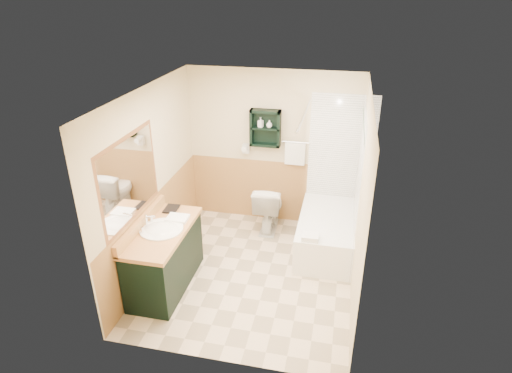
{
  "coord_description": "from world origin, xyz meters",
  "views": [
    {
      "loc": [
        1.04,
        -4.51,
        3.51
      ],
      "look_at": [
        0.02,
        0.2,
        1.18
      ],
      "focal_mm": 30.0,
      "sensor_mm": 36.0,
      "label": 1
    }
  ],
  "objects_px": {
    "hair_dryer": "(246,148)",
    "vanity_book": "(164,201)",
    "soap_bottle_a": "(261,125)",
    "vanity": "(165,258)",
    "wall_shelf": "(265,128)",
    "toilet": "(269,207)",
    "soap_bottle_b": "(269,125)",
    "bathtub": "(327,232)"
  },
  "relations": [
    {
      "from": "hair_dryer",
      "to": "soap_bottle_a",
      "type": "relative_size",
      "value": 1.64
    },
    {
      "from": "wall_shelf",
      "to": "soap_bottle_b",
      "type": "distance_m",
      "value": 0.08
    },
    {
      "from": "vanity",
      "to": "bathtub",
      "type": "distance_m",
      "value": 2.31
    },
    {
      "from": "vanity",
      "to": "vanity_book",
      "type": "xyz_separation_m",
      "value": [
        -0.17,
        0.49,
        0.53
      ]
    },
    {
      "from": "toilet",
      "to": "hair_dryer",
      "type": "bearing_deg",
      "value": -33.62
    },
    {
      "from": "hair_dryer",
      "to": "vanity_book",
      "type": "height_order",
      "value": "hair_dryer"
    },
    {
      "from": "soap_bottle_b",
      "to": "wall_shelf",
      "type": "bearing_deg",
      "value": 175.28
    },
    {
      "from": "hair_dryer",
      "to": "vanity_book",
      "type": "bearing_deg",
      "value": -118.39
    },
    {
      "from": "hair_dryer",
      "to": "vanity_book",
      "type": "relative_size",
      "value": 1.01
    },
    {
      "from": "toilet",
      "to": "soap_bottle_a",
      "type": "xyz_separation_m",
      "value": [
        -0.18,
        0.23,
        1.23
      ]
    },
    {
      "from": "soap_bottle_b",
      "to": "soap_bottle_a",
      "type": "bearing_deg",
      "value": 180.0
    },
    {
      "from": "vanity",
      "to": "soap_bottle_a",
      "type": "height_order",
      "value": "soap_bottle_a"
    },
    {
      "from": "vanity",
      "to": "soap_bottle_a",
      "type": "relative_size",
      "value": 8.74
    },
    {
      "from": "vanity",
      "to": "soap_bottle_a",
      "type": "distance_m",
      "value": 2.36
    },
    {
      "from": "bathtub",
      "to": "toilet",
      "type": "xyz_separation_m",
      "value": [
        -0.91,
        0.37,
        0.11
      ]
    },
    {
      "from": "vanity_book",
      "to": "toilet",
      "type": "bearing_deg",
      "value": 41.27
    },
    {
      "from": "bathtub",
      "to": "soap_bottle_a",
      "type": "height_order",
      "value": "soap_bottle_a"
    },
    {
      "from": "hair_dryer",
      "to": "bathtub",
      "type": "relative_size",
      "value": 0.16
    },
    {
      "from": "toilet",
      "to": "soap_bottle_a",
      "type": "relative_size",
      "value": 5.13
    },
    {
      "from": "wall_shelf",
      "to": "vanity",
      "type": "distance_m",
      "value": 2.37
    },
    {
      "from": "hair_dryer",
      "to": "soap_bottle_a",
      "type": "xyz_separation_m",
      "value": [
        0.23,
        -0.03,
        0.4
      ]
    },
    {
      "from": "wall_shelf",
      "to": "soap_bottle_a",
      "type": "relative_size",
      "value": 3.75
    },
    {
      "from": "soap_bottle_a",
      "to": "soap_bottle_b",
      "type": "relative_size",
      "value": 1.32
    },
    {
      "from": "wall_shelf",
      "to": "toilet",
      "type": "bearing_deg",
      "value": -64.23
    },
    {
      "from": "bathtub",
      "to": "vanity_book",
      "type": "distance_m",
      "value": 2.33
    },
    {
      "from": "wall_shelf",
      "to": "vanity_book",
      "type": "distance_m",
      "value": 1.85
    },
    {
      "from": "vanity",
      "to": "bathtub",
      "type": "relative_size",
      "value": 0.85
    },
    {
      "from": "bathtub",
      "to": "hair_dryer",
      "type": "bearing_deg",
      "value": 154.74
    },
    {
      "from": "hair_dryer",
      "to": "bathtub",
      "type": "height_order",
      "value": "hair_dryer"
    },
    {
      "from": "vanity_book",
      "to": "soap_bottle_a",
      "type": "distance_m",
      "value": 1.82
    },
    {
      "from": "soap_bottle_a",
      "to": "bathtub",
      "type": "bearing_deg",
      "value": -28.55
    },
    {
      "from": "hair_dryer",
      "to": "toilet",
      "type": "relative_size",
      "value": 0.32
    },
    {
      "from": "toilet",
      "to": "vanity_book",
      "type": "height_order",
      "value": "vanity_book"
    },
    {
      "from": "vanity_book",
      "to": "soap_bottle_a",
      "type": "xyz_separation_m",
      "value": [
        0.99,
        1.38,
        0.67
      ]
    },
    {
      "from": "vanity",
      "to": "soap_bottle_a",
      "type": "xyz_separation_m",
      "value": [
        0.83,
        1.87,
        1.19
      ]
    },
    {
      "from": "vanity",
      "to": "vanity_book",
      "type": "height_order",
      "value": "vanity_book"
    },
    {
      "from": "bathtub",
      "to": "vanity_book",
      "type": "height_order",
      "value": "vanity_book"
    },
    {
      "from": "soap_bottle_a",
      "to": "hair_dryer",
      "type": "bearing_deg",
      "value": 172.6
    },
    {
      "from": "vanity_book",
      "to": "soap_bottle_a",
      "type": "bearing_deg",
      "value": 51.02
    },
    {
      "from": "soap_bottle_a",
      "to": "toilet",
      "type": "bearing_deg",
      "value": -51.36
    },
    {
      "from": "hair_dryer",
      "to": "soap_bottle_a",
      "type": "distance_m",
      "value": 0.46
    },
    {
      "from": "wall_shelf",
      "to": "vanity",
      "type": "xyz_separation_m",
      "value": [
        -0.89,
        -1.87,
        -1.14
      ]
    }
  ]
}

